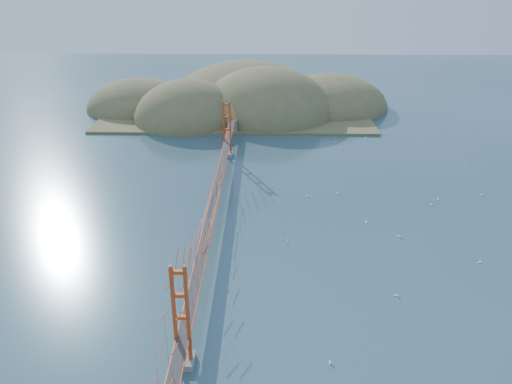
{
  "coord_description": "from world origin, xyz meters",
  "views": [
    {
      "loc": [
        8.06,
        -68.56,
        36.92
      ],
      "look_at": [
        6.59,
        0.0,
        5.44
      ],
      "focal_mm": 35.0,
      "sensor_mm": 36.0,
      "label": 1
    }
  ],
  "objects_px": {
    "sailboat_2": "(396,295)",
    "sailboat_1": "(399,236)",
    "bridge": "(212,182)",
    "sailboat_0": "(288,240)"
  },
  "relations": [
    {
      "from": "bridge",
      "to": "sailboat_1",
      "type": "relative_size",
      "value": 132.89
    },
    {
      "from": "bridge",
      "to": "sailboat_1",
      "type": "xyz_separation_m",
      "value": [
        27.91,
        -3.81,
        -6.85
      ]
    },
    {
      "from": "sailboat_2",
      "to": "sailboat_1",
      "type": "distance_m",
      "value": 15.09
    },
    {
      "from": "sailboat_0",
      "to": "sailboat_2",
      "type": "height_order",
      "value": "sailboat_2"
    },
    {
      "from": "sailboat_2",
      "to": "sailboat_1",
      "type": "xyz_separation_m",
      "value": [
        3.79,
        14.6,
        0.0
      ]
    },
    {
      "from": "sailboat_0",
      "to": "sailboat_2",
      "type": "xyz_separation_m",
      "value": [
        12.76,
        -12.98,
        0.02
      ]
    },
    {
      "from": "sailboat_2",
      "to": "sailboat_1",
      "type": "relative_size",
      "value": 0.95
    },
    {
      "from": "bridge",
      "to": "sailboat_2",
      "type": "xyz_separation_m",
      "value": [
        24.12,
        -18.42,
        -6.86
      ]
    },
    {
      "from": "bridge",
      "to": "sailboat_0",
      "type": "distance_m",
      "value": 14.34
    },
    {
      "from": "bridge",
      "to": "sailboat_1",
      "type": "bearing_deg",
      "value": -7.78
    }
  ]
}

